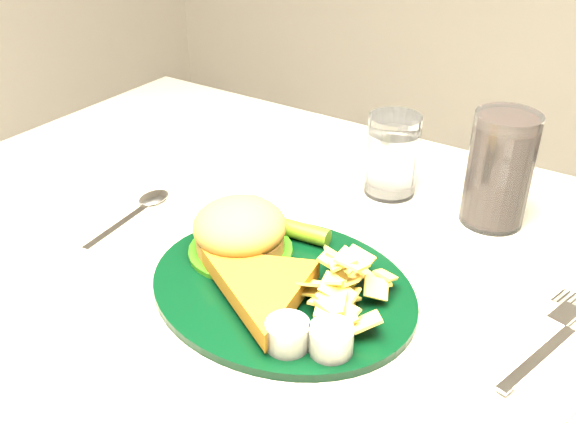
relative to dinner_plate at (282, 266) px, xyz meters
name	(u,v)px	position (x,y,z in m)	size (l,w,h in m)	color
dinner_plate	(282,266)	(0.00, 0.00, 0.00)	(0.31, 0.26, 0.07)	black
water_glass	(392,155)	(0.00, 0.27, 0.02)	(0.07, 0.07, 0.11)	white
cola_glass	(499,170)	(0.14, 0.28, 0.04)	(0.08, 0.08, 0.15)	black
fork_napkin	(540,353)	(0.27, 0.05, -0.03)	(0.13, 0.17, 0.01)	silver
spoon	(117,225)	(-0.25, -0.01, -0.03)	(0.04, 0.16, 0.01)	silver
ramekin	(258,168)	(-0.18, 0.21, -0.02)	(0.04, 0.04, 0.03)	white
wrapped_straw	(313,208)	(-0.06, 0.17, -0.03)	(0.19, 0.07, 0.01)	white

